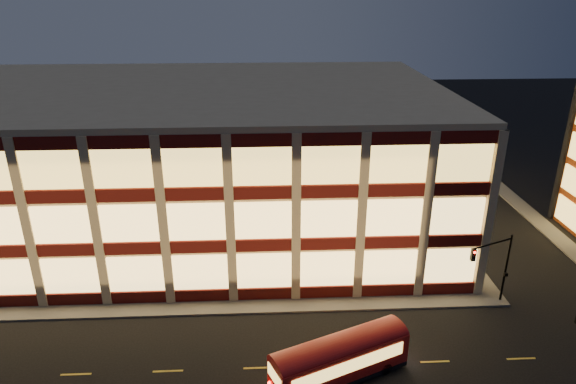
{
  "coord_description": "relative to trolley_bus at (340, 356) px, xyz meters",
  "views": [
    {
      "loc": [
        4.61,
        -33.26,
        23.98
      ],
      "look_at": [
        6.69,
        8.0,
        6.92
      ],
      "focal_mm": 32.0,
      "sensor_mm": 36.0,
      "label": 1
    }
  ],
  "objects": [
    {
      "name": "ground",
      "position": [
        -9.26,
        7.16,
        -1.73
      ],
      "size": [
        200.0,
        200.0,
        0.0
      ],
      "primitive_type": "plane",
      "color": "black",
      "rests_on": "ground"
    },
    {
      "name": "sidewalk_office_south",
      "position": [
        -12.26,
        8.16,
        -1.65
      ],
      "size": [
        54.0,
        2.0,
        0.15
      ],
      "primitive_type": "cube",
      "color": "#514F4C",
      "rests_on": "ground"
    },
    {
      "name": "sidewalk_office_east",
      "position": [
        13.74,
        24.16,
        -1.65
      ],
      "size": [
        2.0,
        30.0,
        0.15
      ],
      "primitive_type": "cube",
      "color": "#514F4C",
      "rests_on": "ground"
    },
    {
      "name": "sidewalk_tower_west",
      "position": [
        24.74,
        24.16,
        -1.65
      ],
      "size": [
        2.0,
        30.0,
        0.15
      ],
      "primitive_type": "cube",
      "color": "#514F4C",
      "rests_on": "ground"
    },
    {
      "name": "office_building",
      "position": [
        -12.17,
        24.07,
        5.52
      ],
      "size": [
        50.45,
        30.45,
        14.5
      ],
      "color": "tan",
      "rests_on": "ground"
    },
    {
      "name": "traffic_signal_far",
      "position": [
        12.95,
        7.4,
        2.39
      ],
      "size": [
        3.79,
        1.87,
        6.0
      ],
      "color": "black",
      "rests_on": "ground"
    },
    {
      "name": "trolley_bus",
      "position": [
        0.0,
        0.0,
        0.0
      ],
      "size": [
        9.35,
        5.74,
        3.11
      ],
      "rotation": [
        0.0,
        0.0,
        0.41
      ],
      "color": "#9A0908",
      "rests_on": "ground"
    }
  ]
}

